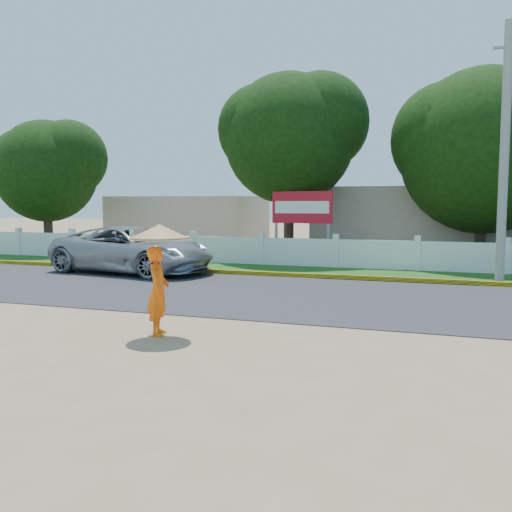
# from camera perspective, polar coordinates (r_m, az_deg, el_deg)

# --- Properties ---
(ground) EXTENTS (120.00, 120.00, 0.00)m
(ground) POSITION_cam_1_polar(r_m,az_deg,el_deg) (11.38, -3.37, -7.45)
(ground) COLOR #9E8460
(ground) RESTS_ON ground
(road) EXTENTS (60.00, 7.00, 0.02)m
(road) POSITION_cam_1_polar(r_m,az_deg,el_deg) (15.54, 3.06, -3.90)
(road) COLOR #38383A
(road) RESTS_ON ground
(grass_verge) EXTENTS (60.00, 3.50, 0.03)m
(grass_verge) POSITION_cam_1_polar(r_m,az_deg,el_deg) (20.58, 7.16, -1.60)
(grass_verge) COLOR #2D601E
(grass_verge) RESTS_ON ground
(curb) EXTENTS (40.00, 0.18, 0.16)m
(curb) POSITION_cam_1_polar(r_m,az_deg,el_deg) (18.93, 6.08, -2.01)
(curb) COLOR yellow
(curb) RESTS_ON ground
(fence) EXTENTS (40.00, 0.10, 1.10)m
(fence) POSITION_cam_1_polar(r_m,az_deg,el_deg) (21.94, 7.98, 0.24)
(fence) COLOR silver
(fence) RESTS_ON ground
(building_near) EXTENTS (10.00, 6.00, 3.20)m
(building_near) POSITION_cam_1_polar(r_m,az_deg,el_deg) (28.27, 16.74, 3.36)
(building_near) COLOR #B7AD99
(building_near) RESTS_ON ground
(building_far) EXTENTS (8.00, 5.00, 2.80)m
(building_far) POSITION_cam_1_polar(r_m,az_deg,el_deg) (32.55, -6.73, 3.46)
(building_far) COLOR #B7AD99
(building_far) RESTS_ON ground
(utility_pole) EXTENTS (0.28, 0.28, 7.99)m
(utility_pole) POSITION_cam_1_polar(r_m,az_deg,el_deg) (19.35, 23.59, 9.34)
(utility_pole) COLOR gray
(utility_pole) RESTS_ON ground
(vehicle) EXTENTS (6.32, 3.61, 1.66)m
(vehicle) POSITION_cam_1_polar(r_m,az_deg,el_deg) (20.67, -12.26, 0.62)
(vehicle) COLOR #9EA0A5
(vehicle) RESTS_ON ground
(monk_with_parasol) EXTENTS (1.17, 1.17, 2.12)m
(monk_with_parasol) POSITION_cam_1_polar(r_m,az_deg,el_deg) (10.92, -9.70, -0.71)
(monk_with_parasol) COLOR #FF600D
(monk_with_parasol) RESTS_ON ground
(billboard) EXTENTS (2.50, 0.13, 2.95)m
(billboard) POSITION_cam_1_polar(r_m,az_deg,el_deg) (23.29, 4.63, 4.50)
(billboard) COLOR gray
(billboard) RESTS_ON ground
(tree_row) EXTENTS (33.83, 7.07, 8.74)m
(tree_row) POSITION_cam_1_polar(r_m,az_deg,el_deg) (24.22, 18.25, 10.80)
(tree_row) COLOR #473828
(tree_row) RESTS_ON ground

